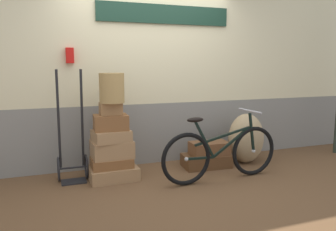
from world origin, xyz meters
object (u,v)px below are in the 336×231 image
Objects in this scene: suitcase_1 at (112,162)px; suitcase_6 at (206,161)px; wicker_basket at (112,88)px; bicycle at (221,153)px; suitcase_0 at (113,173)px; luggage_trolley at (72,155)px; suitcase_3 at (111,136)px; suitcase_4 at (111,122)px; suitcase_2 at (112,149)px; suitcase_7 at (209,148)px; burlap_sack at (246,138)px; suitcase_5 at (111,109)px.

suitcase_1 is 0.77× the size of suitcase_6.
wicker_basket is 0.22× the size of bicycle.
luggage_trolley reaches higher than suitcase_0.
suitcase_4 reaches higher than suitcase_3.
luggage_trolley is 0.85× the size of bicycle.
suitcase_2 is at bearing -30.53° from suitcase_4.
suitcase_7 is (1.40, -0.03, -0.46)m from suitcase_4.
suitcase_1 is 1.13× the size of suitcase_3.
suitcase_0 is 1.09m from wicker_basket.
suitcase_3 is 0.17m from suitcase_4.
suitcase_1 is 2.04m from burlap_sack.
suitcase_3 reaches higher than suitcase_7.
suitcase_2 is (-0.00, 0.05, 0.31)m from suitcase_0.
suitcase_2 is at bearing -175.62° from suitcase_6.
suitcase_6 is (1.36, 0.01, -0.82)m from suitcase_5.
bicycle reaches higher than burlap_sack.
suitcase_1 is at bearing -16.36° from luggage_trolley.
suitcase_5 is 0.41× the size of suitcase_6.
wicker_basket is at bearing 63.55° from suitcase_0.
suitcase_7 is at bearing -3.05° from suitcase_2.
suitcase_0 is 0.14m from suitcase_1.
suitcase_2 is at bearing 89.15° from suitcase_0.
suitcase_4 is 1.55× the size of suitcase_5.
suitcase_5 is at bearing 123.95° from wicker_basket.
luggage_trolley is (-0.48, 0.14, -0.24)m from suitcase_3.
wicker_basket reaches higher than burlap_sack.
suitcase_6 is at bearing 0.15° from suitcase_5.
suitcase_5 is (0.00, -0.00, 0.18)m from suitcase_4.
suitcase_3 is 0.32× the size of luggage_trolley.
suitcase_0 is 1.12× the size of suitcase_7.
suitcase_2 reaches higher than suitcase_0.
suitcase_6 is at bearing 1.24° from wicker_basket.
suitcase_2 is 1.37× the size of wicker_basket.
suitcase_3 is at bearing -15.99° from luggage_trolley.
suitcase_3 is (0.01, 0.00, 0.34)m from suitcase_1.
suitcase_6 is (1.36, 0.01, -0.30)m from suitcase_2.
luggage_trolley is at bearing 160.73° from suitcase_0.
wicker_basket is 0.50× the size of burlap_sack.
suitcase_6 reaches higher than suitcase_0.
suitcase_6 is at bearing 1.04° from suitcase_0.
bicycle reaches higher than suitcase_4.
suitcase_6 is 0.47× the size of luggage_trolley.
suitcase_5 is 0.77m from luggage_trolley.
suitcase_7 is at bearing 2.02° from suitcase_4.
suitcase_6 is 1.73m from wicker_basket.
suitcase_2 is at bearing -12.47° from luggage_trolley.
suitcase_0 is 0.91× the size of suitcase_6.
suitcase_7 is 0.33× the size of bicycle.
luggage_trolley is 1.89m from bicycle.
suitcase_6 is at bearing -3.09° from luggage_trolley.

